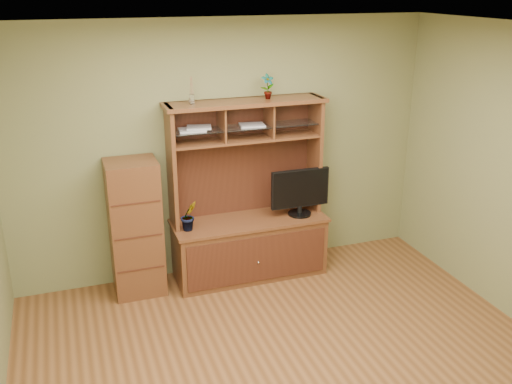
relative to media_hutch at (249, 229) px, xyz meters
name	(u,v)px	position (x,y,z in m)	size (l,w,h in m)	color
room	(300,220)	(-0.17, -1.73, 0.83)	(4.54, 4.04, 2.74)	brown
media_hutch	(249,229)	(0.00, 0.00, 0.00)	(1.66, 0.61, 1.90)	#4E2D16
monitor	(300,191)	(0.55, -0.08, 0.40)	(0.65, 0.25, 0.51)	black
orchid_plant	(189,216)	(-0.66, -0.08, 0.28)	(0.17, 0.14, 0.31)	#385D20
top_plant	(268,86)	(0.23, 0.08, 1.50)	(0.13, 0.09, 0.25)	#346423
reed_diffuser	(192,93)	(-0.55, 0.08, 1.48)	(0.05, 0.05, 0.27)	silver
magazines	(214,127)	(-0.33, 0.08, 1.13)	(0.90, 0.23, 0.04)	silver
side_cabinet	(135,228)	(-1.19, 0.03, 0.18)	(0.50, 0.46, 1.40)	#4E2D16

